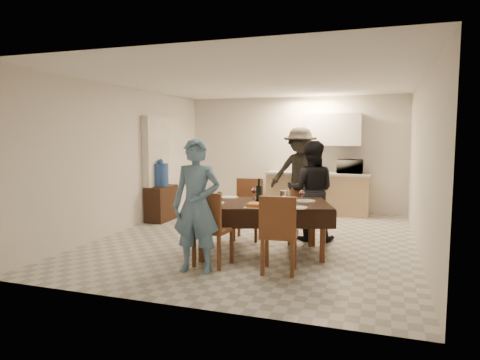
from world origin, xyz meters
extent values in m
cube|color=beige|center=(0.00, 0.00, 0.00)|extent=(5.00, 6.00, 0.02)
cube|color=white|center=(0.00, 0.00, 2.60)|extent=(5.00, 6.00, 0.02)
cube|color=silver|center=(0.00, 3.00, 1.30)|extent=(5.00, 0.02, 2.60)
cube|color=silver|center=(0.00, -3.00, 1.30)|extent=(5.00, 0.02, 2.60)
cube|color=silver|center=(-2.50, 0.00, 1.30)|extent=(0.02, 6.00, 2.60)
cube|color=silver|center=(2.50, 0.00, 1.30)|extent=(0.02, 6.00, 2.60)
cube|color=white|center=(-2.42, 1.20, 1.05)|extent=(0.15, 1.40, 2.10)
cube|color=tan|center=(0.60, 2.68, 0.43)|extent=(2.20, 0.60, 0.86)
cube|color=#B8B7B3|center=(0.60, 2.68, 0.89)|extent=(2.24, 0.64, 0.05)
cube|color=white|center=(0.90, 2.82, 1.85)|extent=(1.20, 0.34, 0.70)
cube|color=black|center=(0.30, -0.86, 0.73)|extent=(2.18, 1.66, 0.04)
cube|color=brown|center=(0.30, -0.86, 0.36)|extent=(0.07, 0.07, 0.71)
cube|color=brown|center=(-0.15, -1.61, 0.49)|extent=(0.50, 0.50, 0.05)
cube|color=brown|center=(-0.15, -1.81, 0.76)|extent=(0.46, 0.09, 0.49)
cube|color=brown|center=(0.75, -1.61, 0.48)|extent=(0.50, 0.50, 0.05)
cube|color=brown|center=(0.75, -1.81, 0.75)|extent=(0.45, 0.09, 0.48)
cube|color=brown|center=(-0.15, -0.11, 0.49)|extent=(0.50, 0.50, 0.05)
cube|color=brown|center=(-0.15, -0.31, 0.76)|extent=(0.46, 0.09, 0.49)
cube|color=brown|center=(0.75, -0.11, 0.43)|extent=(0.41, 0.41, 0.05)
cube|color=brown|center=(0.75, -0.29, 0.66)|extent=(0.40, 0.05, 0.43)
cube|color=black|center=(-2.28, 0.85, 0.35)|extent=(0.38, 0.76, 0.70)
cylinder|color=#3055AC|center=(-2.28, 0.85, 0.93)|extent=(0.31, 0.31, 0.46)
cylinder|color=white|center=(0.65, -0.91, 0.85)|extent=(0.13, 0.13, 0.20)
cube|color=#C17B38|center=(0.40, -1.24, 0.78)|extent=(0.42, 0.32, 0.05)
cylinder|color=white|center=(0.60, -0.68, 0.79)|extent=(0.18, 0.18, 0.07)
cylinder|color=white|center=(0.25, -0.58, 0.77)|extent=(0.22, 0.22, 0.04)
cylinder|color=white|center=(-0.30, -1.16, 0.76)|extent=(0.27, 0.27, 0.02)
cylinder|color=white|center=(0.90, -1.16, 0.76)|extent=(0.25, 0.25, 0.01)
cylinder|color=white|center=(-0.30, -0.56, 0.76)|extent=(0.28, 0.28, 0.02)
cylinder|color=white|center=(0.90, -0.56, 0.76)|extent=(0.28, 0.28, 0.02)
imported|color=white|center=(1.29, 2.68, 1.06)|extent=(0.53, 0.36, 0.30)
imported|color=#5B84AC|center=(-0.25, -1.91, 0.85)|extent=(0.65, 0.45, 1.69)
imported|color=black|center=(0.85, 0.19, 0.82)|extent=(0.86, 0.70, 1.64)
imported|color=black|center=(0.28, 2.23, 0.95)|extent=(1.22, 0.70, 1.89)
camera|label=1|loc=(1.97, -6.76, 1.73)|focal=32.00mm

